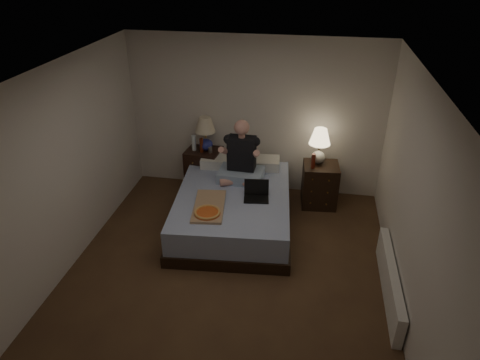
% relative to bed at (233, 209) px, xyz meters
% --- Properties ---
extents(floor, '(4.00, 4.50, 0.00)m').
position_rel_bed_xyz_m(floor, '(0.13, -1.08, -0.26)').
color(floor, brown).
rests_on(floor, ground).
extents(ceiling, '(4.00, 4.50, 0.00)m').
position_rel_bed_xyz_m(ceiling, '(0.13, -1.08, 2.24)').
color(ceiling, white).
rests_on(ceiling, ground).
extents(wall_back, '(4.00, 0.00, 2.50)m').
position_rel_bed_xyz_m(wall_back, '(0.13, 1.17, 0.99)').
color(wall_back, silver).
rests_on(wall_back, ground).
extents(wall_front, '(4.00, 0.00, 2.50)m').
position_rel_bed_xyz_m(wall_front, '(0.13, -3.33, 0.99)').
color(wall_front, silver).
rests_on(wall_front, ground).
extents(wall_left, '(0.00, 4.50, 2.50)m').
position_rel_bed_xyz_m(wall_left, '(-1.87, -1.08, 0.99)').
color(wall_left, silver).
rests_on(wall_left, ground).
extents(wall_right, '(0.00, 4.50, 2.50)m').
position_rel_bed_xyz_m(wall_right, '(2.13, -1.08, 0.99)').
color(wall_right, silver).
rests_on(wall_right, ground).
extents(bed, '(1.75, 2.23, 0.53)m').
position_rel_bed_xyz_m(bed, '(0.00, 0.00, 0.00)').
color(bed, '#5D77BA').
rests_on(bed, floor).
extents(nightstand_left, '(0.59, 0.54, 0.70)m').
position_rel_bed_xyz_m(nightstand_left, '(-0.67, 0.97, 0.09)').
color(nightstand_left, black).
rests_on(nightstand_left, floor).
extents(nightstand_right, '(0.57, 0.52, 0.69)m').
position_rel_bed_xyz_m(nightstand_right, '(1.22, 0.77, 0.08)').
color(nightstand_right, black).
rests_on(nightstand_right, floor).
extents(lamp_left, '(0.33, 0.33, 0.56)m').
position_rel_bed_xyz_m(lamp_left, '(-0.63, 0.97, 0.72)').
color(lamp_left, navy).
rests_on(lamp_left, nightstand_left).
extents(lamp_right, '(0.33, 0.33, 0.56)m').
position_rel_bed_xyz_m(lamp_right, '(1.16, 0.84, 0.70)').
color(lamp_right, '#989890').
rests_on(lamp_right, nightstand_right).
extents(water_bottle, '(0.07, 0.07, 0.25)m').
position_rel_bed_xyz_m(water_bottle, '(-0.82, 0.93, 0.56)').
color(water_bottle, white).
rests_on(water_bottle, nightstand_left).
extents(soda_can, '(0.07, 0.07, 0.10)m').
position_rel_bed_xyz_m(soda_can, '(-0.54, 0.89, 0.49)').
color(soda_can, '#A3A29E').
rests_on(soda_can, nightstand_left).
extents(beer_bottle_left, '(0.06, 0.06, 0.23)m').
position_rel_bed_xyz_m(beer_bottle_left, '(-0.68, 0.89, 0.55)').
color(beer_bottle_left, '#571E0C').
rests_on(beer_bottle_left, nightstand_left).
extents(beer_bottle_right, '(0.06, 0.06, 0.23)m').
position_rel_bed_xyz_m(beer_bottle_right, '(1.08, 0.66, 0.54)').
color(beer_bottle_right, '#611B0D').
rests_on(beer_bottle_right, nightstand_right).
extents(person, '(0.68, 0.54, 0.93)m').
position_rel_bed_xyz_m(person, '(0.04, 0.40, 0.73)').
color(person, black).
rests_on(person, bed).
extents(laptop, '(0.37, 0.32, 0.24)m').
position_rel_bed_xyz_m(laptop, '(0.34, -0.11, 0.38)').
color(laptop, black).
rests_on(laptop, bed).
extents(pizza_box, '(0.49, 0.80, 0.08)m').
position_rel_bed_xyz_m(pizza_box, '(-0.22, -0.63, 0.30)').
color(pizza_box, tan).
rests_on(pizza_box, bed).
extents(radiator, '(0.10, 1.60, 0.40)m').
position_rel_bed_xyz_m(radiator, '(2.06, -1.12, -0.06)').
color(radiator, white).
rests_on(radiator, floor).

